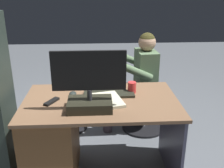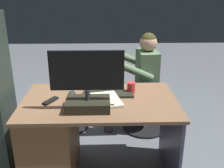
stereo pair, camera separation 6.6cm
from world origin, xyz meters
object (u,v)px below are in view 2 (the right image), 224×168
Objects in this scene: monitor at (87,90)px; tv_remote at (51,101)px; desk at (62,136)px; visitor_chair at (145,108)px; cup at (131,88)px; person at (138,75)px; keyboard at (108,94)px; teddy_bear at (68,77)px; office_chair_teddy at (69,106)px; computer_mouse at (72,94)px.

tv_remote is at bearing -23.60° from monitor.
desk is 1.13m from visitor_chair.
monitor is at bearing 40.54° from cup.
tv_remote is (0.07, 0.03, 0.34)m from desk.
monitor reaches higher than person.
keyboard is at bearing -136.57° from tv_remote.
monitor is at bearing 58.41° from keyboard.
tv_remote is at bearing 88.65° from teddy_bear.
keyboard is at bearing 64.22° from person.
teddy_bear is 0.76× the size of visitor_chair.
office_chair_teddy is 0.91× the size of visitor_chair.
desk is at bearing 13.55° from cup.
cup is at bearing -139.46° from monitor.
desk is 1.09m from person.
monitor is 5.53× the size of computer_mouse.
computer_mouse is 0.88m from office_chair_teddy.
keyboard is 0.88m from teddy_bear.
teddy_bear reaches higher than desk.
monitor reaches higher than teddy_bear.
cup is 0.19× the size of visitor_chair.
monitor is 5.66× the size of cup.
teddy_bear reaches higher than visitor_chair.
keyboard is 4.38× the size of computer_mouse.
visitor_chair is at bearing 176.08° from person.
person reaches higher than computer_mouse.
computer_mouse is 1.11m from visitor_chair.
teddy_bear is (0.05, -0.85, 0.24)m from desk.
monitor reaches higher than keyboard.
monitor reaches higher than office_chair_teddy.
cup is at bearing -166.45° from desk.
keyboard reaches higher than office_chair_teddy.
office_chair_teddy is (0.44, -0.74, -0.45)m from keyboard.
monitor is 1.26× the size of keyboard.
computer_mouse is at bearing 47.26° from person.
computer_mouse is at bearing -113.19° from tv_remote.
monitor is 0.36m from tv_remote.
monitor is at bearing 120.21° from computer_mouse.
computer_mouse is at bearing -133.09° from desk.
teddy_bear is at bearing -62.32° from tv_remote.
person is at bearing -132.74° from computer_mouse.
keyboard is at bearing 179.36° from computer_mouse.
desk is at bearing 93.20° from teddy_bear.
office_chair_teddy is 0.35m from teddy_bear.
computer_mouse reaches higher than office_chair_teddy.
computer_mouse is (0.30, -0.00, 0.01)m from keyboard.
cup is 0.25× the size of teddy_bear.
computer_mouse is 0.50m from cup.
cup is (-0.35, -0.30, -0.11)m from monitor.
person is at bearing -3.92° from visitor_chair.
office_chair_teddy is at bearing -74.10° from monitor.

